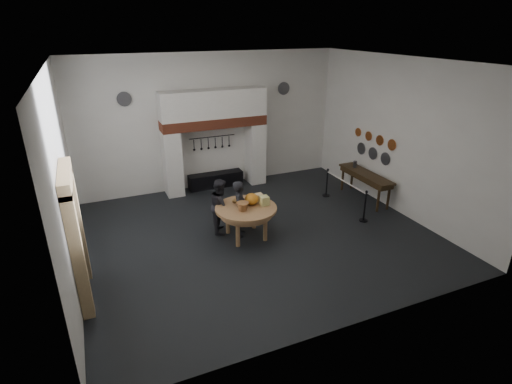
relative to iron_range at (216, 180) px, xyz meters
name	(u,v)px	position (x,y,z in m)	size (l,w,h in m)	color
floor	(258,234)	(0.00, -3.72, -0.25)	(9.00, 8.00, 0.02)	black
ceiling	(258,61)	(0.00, -3.72, 4.25)	(9.00, 8.00, 0.02)	silver
wall_back	(211,122)	(0.00, 0.28, 2.00)	(9.00, 0.02, 4.50)	silver
wall_front	(354,222)	(0.00, -7.72, 2.00)	(9.00, 0.02, 4.50)	silver
wall_left	(63,181)	(-4.50, -3.72, 2.00)	(0.02, 8.00, 4.50)	silver
wall_right	(399,137)	(4.50, -3.72, 2.00)	(0.02, 8.00, 4.50)	silver
chimney_pier_left	(172,164)	(-1.48, -0.07, 0.82)	(0.55, 0.70, 2.15)	silver
chimney_pier_right	(255,153)	(1.48, -0.07, 0.82)	(0.55, 0.70, 2.15)	silver
hearth_brick_band	(214,122)	(0.00, -0.07, 2.06)	(3.50, 0.72, 0.32)	#9E442B
chimney_hood	(213,104)	(0.00, -0.07, 2.67)	(3.50, 0.70, 0.90)	silver
iron_range	(216,180)	(0.00, 0.00, 0.00)	(1.90, 0.45, 0.50)	black
utensil_rail	(212,137)	(0.00, 0.20, 1.50)	(0.02, 0.02, 1.60)	black
door_recess	(73,244)	(-4.47, -4.72, 1.00)	(0.04, 1.10, 2.50)	black
door_jamb_near	(78,258)	(-4.38, -5.42, 1.05)	(0.22, 0.30, 2.60)	tan
door_jamb_far	(77,226)	(-4.38, -4.02, 1.05)	(0.22, 0.30, 2.60)	tan
door_lintel	(65,178)	(-4.38, -4.72, 2.40)	(0.22, 1.70, 0.30)	tan
wall_plaque	(71,195)	(-4.45, -2.92, 1.35)	(0.05, 0.34, 0.44)	gold
work_table	(246,208)	(-0.36, -3.74, 0.59)	(1.62, 1.62, 0.07)	#A9864F
pumpkin	(252,199)	(-0.16, -3.64, 0.78)	(0.36, 0.36, 0.31)	orange
cheese_block_big	(264,201)	(0.14, -3.79, 0.74)	(0.22, 0.22, 0.24)	#DBDB83
cheese_block_small	(259,197)	(0.12, -3.49, 0.72)	(0.18, 0.18, 0.20)	#EFCF8F
wicker_basket	(243,207)	(-0.51, -3.89, 0.73)	(0.32, 0.32, 0.22)	olive
bread_loaf	(238,200)	(-0.46, -3.39, 0.69)	(0.31, 0.18, 0.13)	#925A34
visitor_near	(240,208)	(-0.45, -3.56, 0.53)	(0.57, 0.37, 1.55)	black
visitor_far	(221,206)	(-0.85, -3.16, 0.51)	(0.74, 0.58, 1.52)	black
side_table	(366,174)	(4.10, -2.93, 0.62)	(0.55, 2.20, 0.06)	#332312
pewter_jug	(355,164)	(4.10, -2.33, 0.76)	(0.12, 0.12, 0.22)	#444448
copper_pan_a	(392,145)	(4.46, -3.52, 1.70)	(0.34, 0.34, 0.03)	#C6662D
copper_pan_b	(380,140)	(4.46, -2.97, 1.70)	(0.32, 0.32, 0.03)	#C6662D
copper_pan_c	(369,136)	(4.46, -2.42, 1.70)	(0.30, 0.30, 0.03)	#C6662D
copper_pan_d	(358,132)	(4.46, -1.87, 1.70)	(0.28, 0.28, 0.03)	#C6662D
pewter_plate_left	(385,159)	(4.46, -3.32, 1.20)	(0.40, 0.40, 0.03)	#4C4C51
pewter_plate_mid	(373,153)	(4.46, -2.72, 1.20)	(0.40, 0.40, 0.03)	#4C4C51
pewter_plate_right	(361,149)	(4.46, -2.12, 1.20)	(0.40, 0.40, 0.03)	#4C4C51
pewter_plate_back_left	(124,99)	(-2.70, 0.24, 2.95)	(0.44, 0.44, 0.03)	#4C4C51
pewter_plate_back_right	(284,88)	(2.70, 0.24, 2.95)	(0.44, 0.44, 0.03)	#4C4C51
barrier_post_near	(365,207)	(3.13, -4.23, 0.20)	(0.05, 0.05, 0.90)	black
barrier_post_far	(327,183)	(3.13, -2.23, 0.20)	(0.05, 0.05, 0.90)	black
barrier_rope	(346,182)	(3.13, -3.23, 0.60)	(0.04, 0.04, 2.00)	white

